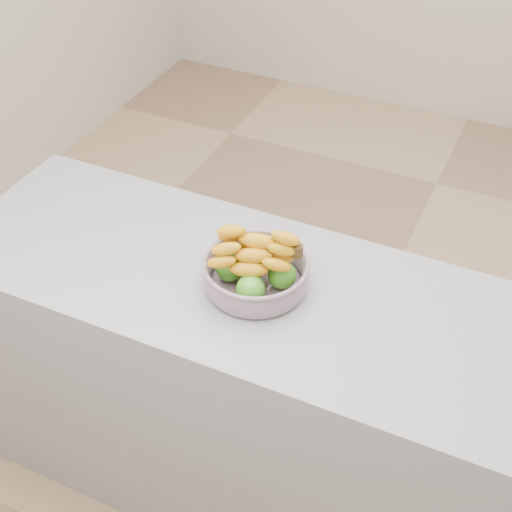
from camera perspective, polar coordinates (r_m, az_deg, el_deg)
The scene contains 3 objects.
ground at distance 3.01m, azimuth 8.60°, elevation -6.37°, with size 4.00×4.00×0.00m, color tan.
counter at distance 2.16m, azimuth 3.03°, elevation -12.11°, with size 2.00×0.60×0.90m, color #A3A4AB.
fruit_bowl at distance 1.83m, azimuth -0.01°, elevation -1.12°, with size 0.28×0.28×0.17m.
Camera 1 is at (0.46, -2.04, 2.16)m, focal length 50.00 mm.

